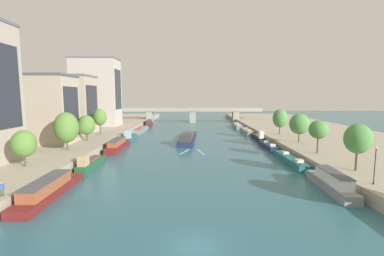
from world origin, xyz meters
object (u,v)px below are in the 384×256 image
tree_left_end_of_row (99,117)px  tree_right_distant (298,124)px  person_on_quay (0,188)px  moored_boat_left_far (129,137)px  tree_left_by_lamp (65,128)px  lamppost_right_bank (373,164)px  moored_boat_left_midway (48,189)px  tree_right_end_of_row (356,139)px  moored_boat_right_near (330,182)px  moored_boat_right_gap_after (289,160)px  moored_boat_left_lone (117,145)px  tree_left_second (22,144)px  tree_right_second (317,130)px  barge_midriver (186,138)px  moored_boat_left_gap_after (89,163)px  tree_right_far (279,118)px  moored_boat_right_lone (267,146)px  moored_boat_right_upstream (245,131)px  moored_boat_left_downstream (148,123)px  bridge_far (192,113)px  moored_boat_right_end (236,126)px  moored_boat_right_midway (257,137)px  tree_left_nearest (85,125)px

tree_left_end_of_row → tree_right_distant: (50.83, -13.25, -0.47)m
person_on_quay → moored_boat_left_far: bearing=86.5°
tree_left_by_lamp → lamppost_right_bank: size_ratio=1.61×
moored_boat_left_midway → tree_right_end_of_row: bearing=7.7°
moored_boat_right_near → moored_boat_right_gap_after: moored_boat_right_near is taller
moored_boat_left_far → moored_boat_left_midway: bearing=-90.3°
moored_boat_left_lone → lamppost_right_bank: (39.98, -30.05, 3.27)m
tree_left_second → tree_right_distant: bearing=22.7°
tree_right_second → lamppost_right_bank: bearing=-94.5°
barge_midriver → moored_boat_left_gap_after: size_ratio=2.25×
moored_boat_left_lone → tree_right_second: bearing=-16.3°
tree_right_distant → tree_left_end_of_row: bearing=165.4°
moored_boat_right_near → tree_right_distant: tree_right_distant is taller
moored_boat_left_lone → barge_midriver: bearing=35.6°
moored_boat_left_far → moored_boat_right_gap_after: size_ratio=0.74×
moored_boat_left_lone → tree_right_far: 44.37m
tree_right_end_of_row → moored_boat_left_midway: bearing=-172.3°
moored_boat_right_lone → moored_boat_left_lone: bearing=-177.6°
moored_boat_right_upstream → person_on_quay: person_on_quay is taller
moored_boat_left_far → moored_boat_left_downstream: size_ratio=0.84×
bridge_far → person_on_quay: (-21.00, -97.22, -1.68)m
moored_boat_left_far → tree_right_far: tree_right_far is taller
tree_left_second → moored_boat_right_upstream: bearing=47.9°
bridge_far → moored_boat_left_downstream: bearing=-142.4°
moored_boat_right_end → moored_boat_right_midway: bearing=-88.3°
tree_left_second → bridge_far: 88.78m
moored_boat_left_gap_after → tree_right_far: tree_right_far is taller
barge_midriver → moored_boat_right_near: bearing=-62.9°
moored_boat_left_lone → moored_boat_right_end: moored_boat_left_lone is taller
moored_boat_left_gap_after → bridge_far: bearing=76.8°
moored_boat_left_downstream → tree_left_second: tree_left_second is taller
tree_right_distant → tree_left_second: bearing=-157.3°
tree_left_end_of_row → tree_right_second: 55.65m
moored_boat_left_gap_after → moored_boat_left_lone: size_ratio=0.71×
moored_boat_left_downstream → barge_midriver: bearing=-66.0°
tree_left_second → tree_right_distant: size_ratio=0.83×
moored_boat_right_end → bridge_far: (-17.62, 20.32, 3.65)m
moored_boat_left_gap_after → tree_left_by_lamp: size_ratio=1.35×
barge_midriver → bridge_far: bearing=88.2°
tree_right_end_of_row → tree_left_by_lamp: bearing=163.0°
moored_boat_left_gap_after → tree_left_by_lamp: bearing=136.6°
moored_boat_right_end → tree_right_distant: (6.97, -43.27, 5.39)m
moored_boat_right_end → tree_left_end_of_row: tree_left_end_of_row is taller
moored_boat_left_lone → tree_left_end_of_row: tree_left_end_of_row is taller
moored_boat_left_midway → tree_left_second: (-7.86, 8.02, 4.27)m
tree_right_end_of_row → moored_boat_right_upstream: bearing=96.0°
tree_right_second → tree_left_second: bearing=-169.0°
person_on_quay → tree_left_nearest: bearing=97.8°
barge_midriver → tree_right_distant: (26.20, -12.08, 5.25)m
tree_left_end_of_row → tree_right_far: size_ratio=1.00×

